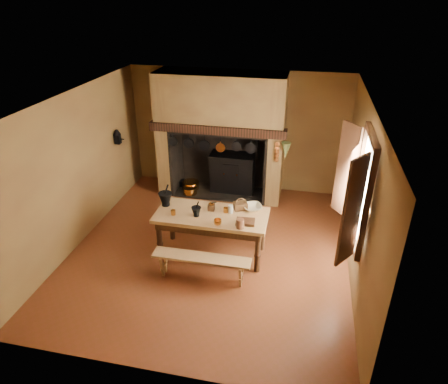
% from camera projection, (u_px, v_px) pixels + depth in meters
% --- Properties ---
extents(floor, '(5.50, 5.50, 0.00)m').
position_uv_depth(floor, '(210.00, 249.00, 7.49)').
color(floor, '#5F2D16').
rests_on(floor, ground).
extents(ceiling, '(5.50, 5.50, 0.00)m').
position_uv_depth(ceiling, '(208.00, 101.00, 6.20)').
color(ceiling, silver).
rests_on(ceiling, back_wall).
extents(back_wall, '(5.00, 0.02, 2.80)m').
position_uv_depth(back_wall, '(238.00, 131.00, 9.24)').
color(back_wall, olive).
rests_on(back_wall, floor).
extents(wall_left, '(0.02, 5.50, 2.80)m').
position_uv_depth(wall_left, '(77.00, 169.00, 7.31)').
color(wall_left, olive).
rests_on(wall_left, floor).
extents(wall_right, '(0.02, 5.50, 2.80)m').
position_uv_depth(wall_right, '(361.00, 196.00, 6.39)').
color(wall_right, olive).
rests_on(wall_right, floor).
extents(wall_front, '(5.00, 0.02, 2.80)m').
position_uv_depth(wall_front, '(150.00, 287.00, 4.46)').
color(wall_front, olive).
rests_on(wall_front, floor).
extents(chimney_breast, '(2.95, 0.96, 2.80)m').
position_uv_depth(chimney_breast, '(221.00, 118.00, 8.72)').
color(chimney_breast, olive).
rests_on(chimney_breast, floor).
extents(iron_range, '(1.12, 0.55, 1.60)m').
position_uv_depth(iron_range, '(233.00, 172.00, 9.40)').
color(iron_range, black).
rests_on(iron_range, floor).
extents(hearth_pans, '(0.51, 0.62, 0.20)m').
position_uv_depth(hearth_pans, '(190.00, 187.00, 9.57)').
color(hearth_pans, '#CA7D2E').
rests_on(hearth_pans, floor).
extents(hanging_pans, '(1.92, 0.29, 0.27)m').
position_uv_depth(hanging_pans, '(214.00, 146.00, 8.50)').
color(hanging_pans, black).
rests_on(hanging_pans, chimney_breast).
extents(onion_string, '(0.12, 0.10, 0.46)m').
position_uv_depth(onion_string, '(277.00, 152.00, 8.25)').
color(onion_string, '#B55421').
rests_on(onion_string, chimney_breast).
extents(herb_bunch, '(0.20, 0.20, 0.35)m').
position_uv_depth(herb_bunch, '(286.00, 151.00, 8.19)').
color(herb_bunch, '#525D2C').
rests_on(herb_bunch, chimney_breast).
extents(window, '(0.39, 1.75, 1.76)m').
position_uv_depth(window, '(356.00, 190.00, 5.93)').
color(window, white).
rests_on(window, wall_right).
extents(wall_coffee_mill, '(0.23, 0.16, 0.31)m').
position_uv_depth(wall_coffee_mill, '(117.00, 136.00, 8.59)').
color(wall_coffee_mill, black).
rests_on(wall_coffee_mill, wall_left).
extents(work_table, '(1.96, 0.87, 0.85)m').
position_uv_depth(work_table, '(212.00, 220.00, 7.03)').
color(work_table, tan).
rests_on(work_table, floor).
extents(bench_front, '(1.63, 0.29, 0.46)m').
position_uv_depth(bench_front, '(202.00, 262.00, 6.57)').
color(bench_front, tan).
rests_on(bench_front, floor).
extents(bench_back, '(1.75, 0.31, 0.49)m').
position_uv_depth(bench_back, '(221.00, 216.00, 7.83)').
color(bench_back, tan).
rests_on(bench_back, floor).
extents(mortar_large, '(0.25, 0.25, 0.42)m').
position_uv_depth(mortar_large, '(165.00, 198.00, 7.17)').
color(mortar_large, black).
rests_on(mortar_large, work_table).
extents(mortar_small, '(0.17, 0.17, 0.29)m').
position_uv_depth(mortar_small, '(196.00, 211.00, 6.86)').
color(mortar_small, black).
rests_on(mortar_small, work_table).
extents(coffee_grinder, '(0.15, 0.12, 0.18)m').
position_uv_depth(coffee_grinder, '(211.00, 207.00, 7.05)').
color(coffee_grinder, '#3E1E13').
rests_on(coffee_grinder, work_table).
extents(brass_mug_a, '(0.09, 0.09, 0.09)m').
position_uv_depth(brass_mug_a, '(173.00, 212.00, 6.92)').
color(brass_mug_a, '#CA7D2E').
rests_on(brass_mug_a, work_table).
extents(brass_mug_b, '(0.10, 0.10, 0.09)m').
position_uv_depth(brass_mug_b, '(226.00, 210.00, 6.99)').
color(brass_mug_b, '#CA7D2E').
rests_on(brass_mug_b, work_table).
extents(mixing_bowl, '(0.44, 0.44, 0.08)m').
position_uv_depth(mixing_bowl, '(253.00, 207.00, 7.09)').
color(mixing_bowl, beige).
rests_on(mixing_bowl, work_table).
extents(stoneware_crock, '(0.16, 0.16, 0.16)m').
position_uv_depth(stoneware_crock, '(240.00, 224.00, 6.53)').
color(stoneware_crock, '#54311F').
rests_on(stoneware_crock, work_table).
extents(glass_jar, '(0.11, 0.11, 0.15)m').
position_uv_depth(glass_jar, '(231.00, 209.00, 6.96)').
color(glass_jar, beige).
rests_on(glass_jar, work_table).
extents(wicker_basket, '(0.28, 0.24, 0.22)m').
position_uv_depth(wicker_basket, '(240.00, 206.00, 7.08)').
color(wicker_basket, '#442914').
rests_on(wicker_basket, work_table).
extents(wooden_tray, '(0.33, 0.25, 0.05)m').
position_uv_depth(wooden_tray, '(245.00, 222.00, 6.68)').
color(wooden_tray, '#3E1E13').
rests_on(wooden_tray, work_table).
extents(brass_cup, '(0.17, 0.17, 0.10)m').
position_uv_depth(brass_cup, '(218.00, 222.00, 6.63)').
color(brass_cup, '#CA7D2E').
rests_on(brass_cup, work_table).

